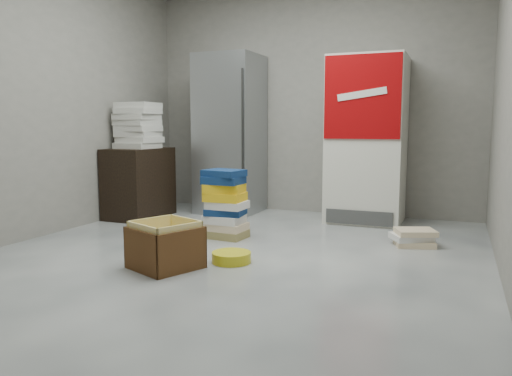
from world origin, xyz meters
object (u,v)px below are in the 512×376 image
object	(u,v)px
steel_fridge	(230,135)
cardboard_box	(165,249)
phonebook_stack_main	(225,204)
wood_shelf	(139,183)
coke_cooler	(367,140)

from	to	relation	value
steel_fridge	cardboard_box	bearing A→B (deg)	-76.28
steel_fridge	phonebook_stack_main	bearing A→B (deg)	-66.96
wood_shelf	cardboard_box	xyz separation A→B (m)	(1.42, -1.69, -0.25)
wood_shelf	cardboard_box	world-z (taller)	wood_shelf
wood_shelf	phonebook_stack_main	world-z (taller)	wood_shelf
phonebook_stack_main	steel_fridge	bearing A→B (deg)	114.87
phonebook_stack_main	cardboard_box	bearing A→B (deg)	-87.04
wood_shelf	phonebook_stack_main	xyz separation A→B (m)	(1.40, -0.61, -0.08)
coke_cooler	steel_fridge	bearing A→B (deg)	179.82
phonebook_stack_main	cardboard_box	world-z (taller)	phonebook_stack_main
steel_fridge	wood_shelf	world-z (taller)	steel_fridge
steel_fridge	cardboard_box	size ratio (longest dim) A/B	3.29
coke_cooler	phonebook_stack_main	size ratio (longest dim) A/B	2.77
steel_fridge	wood_shelf	bearing A→B (deg)	-138.69
steel_fridge	cardboard_box	xyz separation A→B (m)	(0.59, -2.42, -0.80)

